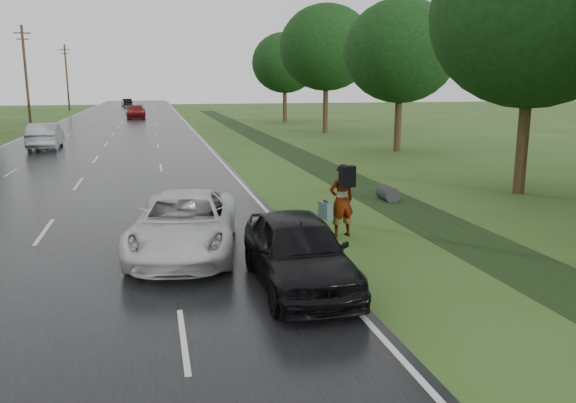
% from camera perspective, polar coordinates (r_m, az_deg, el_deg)
% --- Properties ---
extents(road, '(14.00, 180.00, 0.04)m').
position_cam_1_polar(road, '(54.10, -17.01, 6.97)').
color(road, black).
rests_on(road, ground).
extents(edge_stripe_east, '(0.12, 180.00, 0.01)m').
position_cam_1_polar(edge_stripe_east, '(54.13, -9.81, 7.34)').
color(edge_stripe_east, silver).
rests_on(edge_stripe_east, road).
extents(edge_stripe_west, '(0.12, 180.00, 0.01)m').
position_cam_1_polar(edge_stripe_west, '(54.91, -24.10, 6.54)').
color(edge_stripe_west, silver).
rests_on(edge_stripe_west, road).
extents(center_line, '(0.12, 180.00, 0.01)m').
position_cam_1_polar(center_line, '(54.10, -17.01, 6.99)').
color(center_line, silver).
rests_on(center_line, road).
extents(drainage_ditch, '(2.20, 120.00, 0.56)m').
position_cam_1_polar(drainage_ditch, '(29.09, 3.23, 3.64)').
color(drainage_ditch, black).
rests_on(drainage_ditch, ground).
extents(utility_pole_far, '(1.60, 0.26, 10.00)m').
position_cam_1_polar(utility_pole_far, '(65.04, -25.09, 11.70)').
color(utility_pole_far, '#342015').
rests_on(utility_pole_far, ground).
extents(utility_pole_distant, '(1.60, 0.26, 10.00)m').
position_cam_1_polar(utility_pole_distant, '(94.66, -21.55, 11.72)').
color(utility_pole_distant, '#342015').
rests_on(utility_pole_distant, ground).
extents(tree_east_b, '(7.60, 7.60, 10.11)m').
position_cam_1_polar(tree_east_b, '(23.51, 23.67, 16.97)').
color(tree_east_b, '#342015').
rests_on(tree_east_b, ground).
extents(tree_east_c, '(7.00, 7.00, 9.29)m').
position_cam_1_polar(tree_east_c, '(36.17, 11.39, 14.74)').
color(tree_east_c, '#342015').
rests_on(tree_east_c, ground).
extents(tree_east_d, '(8.00, 8.00, 10.76)m').
position_cam_1_polar(tree_east_d, '(49.17, 3.91, 15.32)').
color(tree_east_d, '#342015').
rests_on(tree_east_d, ground).
extents(tree_east_f, '(7.20, 7.20, 9.62)m').
position_cam_1_polar(tree_east_f, '(62.55, -0.32, 13.91)').
color(tree_east_f, '#342015').
rests_on(tree_east_f, ground).
extents(pedestrian, '(1.00, 0.79, 2.05)m').
position_cam_1_polar(pedestrian, '(15.66, 5.40, 0.20)').
color(pedestrian, '#A5998C').
rests_on(pedestrian, ground).
extents(white_pickup, '(3.29, 5.67, 1.49)m').
position_cam_1_polar(white_pickup, '(14.29, -10.44, -2.23)').
color(white_pickup, silver).
rests_on(white_pickup, road).
extents(dark_sedan, '(1.84, 4.55, 1.55)m').
position_cam_1_polar(dark_sedan, '(11.72, 1.05, -5.01)').
color(dark_sedan, black).
rests_on(dark_sedan, road).
extents(silver_sedan, '(1.92, 5.10, 1.66)m').
position_cam_1_polar(silver_sedan, '(40.02, -23.42, 6.15)').
color(silver_sedan, '#9B9FA3').
rests_on(silver_sedan, road).
extents(far_car_red, '(2.21, 5.43, 1.57)m').
position_cam_1_polar(far_car_red, '(71.10, -15.17, 8.79)').
color(far_car_red, maroon).
rests_on(far_car_red, road).
extents(far_car_dark, '(2.15, 4.52, 1.43)m').
position_cam_1_polar(far_car_dark, '(107.03, -16.07, 9.63)').
color(far_car_dark, black).
rests_on(far_car_dark, road).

